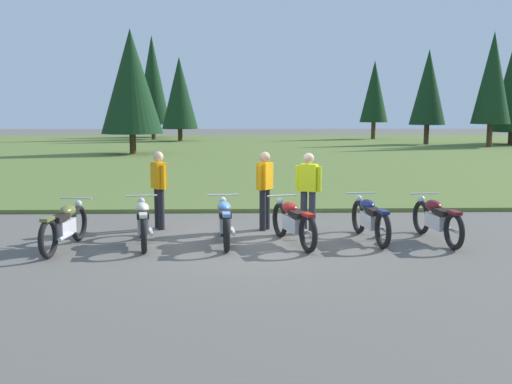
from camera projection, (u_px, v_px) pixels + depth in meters
The scene contains 12 objects.
ground_plane at pixel (257, 242), 11.45m from camera, with size 140.00×140.00×0.00m, color #605B54.
grass_moorland at pixel (245, 151), 36.51m from camera, with size 80.00×44.00×0.10m, color #5B7033.
forest_treeline at pixel (318, 88), 43.52m from camera, with size 31.34×24.20×8.67m.
motorcycle_olive at pixel (65, 226), 10.85m from camera, with size 0.62×2.10×0.88m.
motorcycle_cream at pixel (143, 222), 11.20m from camera, with size 0.69×2.08×0.88m.
motorcycle_sky_blue at pixel (225, 221), 11.29m from camera, with size 0.62×2.10×0.88m.
motorcycle_red at pixel (293, 222), 11.22m from camera, with size 0.83×2.04×0.88m.
motorcycle_navy at pixel (370, 218), 11.55m from camera, with size 0.62×2.10×0.88m.
motorcycle_maroon at pixel (437, 219), 11.48m from camera, with size 0.63×2.10×0.88m.
rider_in_hivis_vest at pixel (308, 188), 12.20m from camera, with size 0.52×0.34×1.67m.
rider_near_row_end at pixel (265, 186), 12.52m from camera, with size 0.37×0.49×1.67m.
rider_with_back_turned at pixel (159, 185), 12.62m from camera, with size 0.38×0.48×1.67m.
Camera 1 is at (-0.34, -11.21, 2.54)m, focal length 41.55 mm.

